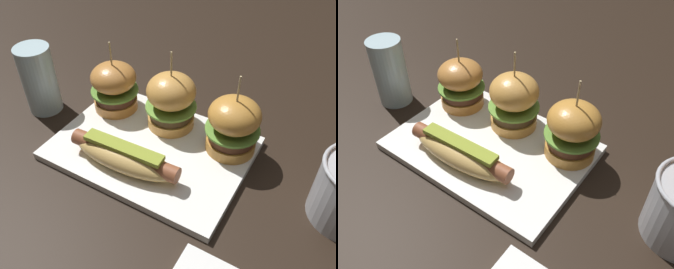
# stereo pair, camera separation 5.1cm
# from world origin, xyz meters

# --- Properties ---
(ground_plane) EXTENTS (3.00, 3.00, 0.00)m
(ground_plane) POSITION_xyz_m (0.00, 0.00, 0.00)
(ground_plane) COLOR black
(platter_main) EXTENTS (0.33, 0.24, 0.01)m
(platter_main) POSITION_xyz_m (0.00, 0.00, 0.01)
(platter_main) COLOR white
(platter_main) RESTS_ON ground
(hot_dog) EXTENTS (0.19, 0.06, 0.05)m
(hot_dog) POSITION_xyz_m (-0.01, -0.06, 0.04)
(hot_dog) COLOR #DBAE5F
(hot_dog) RESTS_ON platter_main
(slider_left) EXTENTS (0.09, 0.09, 0.14)m
(slider_left) POSITION_xyz_m (-0.12, 0.06, 0.06)
(slider_left) COLOR #BE7B39
(slider_left) RESTS_ON platter_main
(slider_center) EXTENTS (0.09, 0.09, 0.15)m
(slider_center) POSITION_xyz_m (0.00, 0.07, 0.07)
(slider_center) COLOR gold
(slider_center) RESTS_ON platter_main
(slider_right) EXTENTS (0.09, 0.09, 0.15)m
(slider_right) POSITION_xyz_m (0.12, 0.06, 0.07)
(slider_right) COLOR #C38436
(slider_right) RESTS_ON platter_main
(water_glass) EXTENTS (0.07, 0.07, 0.14)m
(water_glass) POSITION_xyz_m (-0.25, 0.00, 0.07)
(water_glass) COLOR silver
(water_glass) RESTS_ON ground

